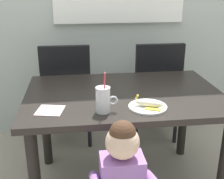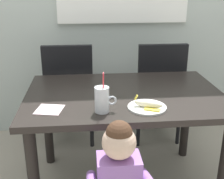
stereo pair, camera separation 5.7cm
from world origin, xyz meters
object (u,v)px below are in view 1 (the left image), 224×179
at_px(dining_table, 124,107).
at_px(milk_cup, 103,101).
at_px(dining_chair_left, 67,89).
at_px(toddler_standing, 122,176).
at_px(paper_napkin, 50,110).
at_px(snack_plate, 148,107).
at_px(peeled_banana, 150,104).
at_px(dining_chair_right, 155,86).

distance_m(dining_table, milk_cup, 0.38).
relative_size(dining_table, dining_chair_left, 1.38).
height_order(toddler_standing, paper_napkin, toddler_standing).
height_order(snack_plate, peeled_banana, peeled_banana).
relative_size(toddler_standing, peeled_banana, 4.84).
xyz_separation_m(toddler_standing, paper_napkin, (-0.37, 0.36, 0.23)).
bearing_deg(dining_chair_left, paper_napkin, 85.76).
bearing_deg(paper_napkin, dining_chair_left, 85.76).
xyz_separation_m(dining_chair_right, peeled_banana, (-0.29, -0.94, 0.24)).
bearing_deg(dining_chair_left, dining_table, 120.61).
relative_size(toddler_standing, milk_cup, 3.37).
relative_size(dining_table, paper_napkin, 8.82).
xyz_separation_m(dining_chair_left, peeled_banana, (0.51, -0.97, 0.24)).
relative_size(dining_table, milk_cup, 5.33).
bearing_deg(dining_chair_right, paper_napkin, 45.75).
distance_m(toddler_standing, paper_napkin, 0.57).
distance_m(peeled_banana, paper_napkin, 0.58).
relative_size(toddler_standing, snack_plate, 3.64).
relative_size(dining_chair_left, peeled_banana, 5.55).
relative_size(dining_table, peeled_banana, 7.65).
distance_m(dining_chair_left, toddler_standing, 1.33).
bearing_deg(milk_cup, paper_napkin, 170.24).
bearing_deg(milk_cup, dining_chair_right, 59.14).
height_order(dining_chair_right, peeled_banana, dining_chair_right).
bearing_deg(milk_cup, peeled_banana, 1.89).
xyz_separation_m(milk_cup, paper_napkin, (-0.31, 0.05, -0.06)).
relative_size(dining_chair_left, toddler_standing, 1.15).
xyz_separation_m(dining_table, toddler_standing, (-0.11, -0.60, -0.12)).
height_order(dining_chair_left, toddler_standing, dining_chair_left).
height_order(dining_table, peeled_banana, peeled_banana).
distance_m(dining_chair_left, milk_cup, 1.04).
xyz_separation_m(dining_table, paper_napkin, (-0.48, -0.24, 0.11)).
bearing_deg(paper_napkin, dining_table, 26.42).
relative_size(dining_chair_right, paper_napkin, 6.40).
xyz_separation_m(peeled_banana, paper_napkin, (-0.58, 0.04, -0.03)).
xyz_separation_m(milk_cup, peeled_banana, (0.27, 0.01, -0.04)).
height_order(dining_table, milk_cup, milk_cup).
height_order(peeled_banana, paper_napkin, peeled_banana).
bearing_deg(dining_chair_right, milk_cup, 59.14).
bearing_deg(toddler_standing, dining_chair_left, 103.10).
height_order(dining_chair_right, toddler_standing, dining_chair_right).
xyz_separation_m(dining_table, milk_cup, (-0.17, -0.29, 0.17)).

